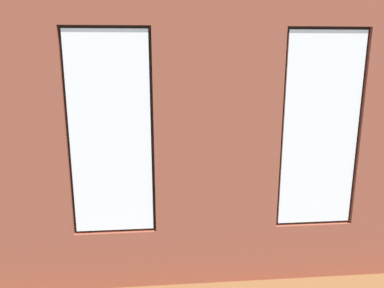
# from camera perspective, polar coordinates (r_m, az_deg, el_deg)

# --- Properties ---
(ground_plane) EXTENTS (6.86, 5.88, 0.10)m
(ground_plane) POSITION_cam_1_polar(r_m,az_deg,el_deg) (7.02, 0.39, -8.56)
(ground_plane) COLOR brown
(brick_wall_with_windows) EXTENTS (6.26, 0.30, 3.30)m
(brick_wall_with_windows) POSITION_cam_1_polar(r_m,az_deg,el_deg) (4.08, 3.86, -0.43)
(brick_wall_with_windows) COLOR brown
(brick_wall_with_windows) RESTS_ON ground_plane
(white_wall_right) EXTENTS (0.10, 4.88, 3.30)m
(white_wall_right) POSITION_cam_1_polar(r_m,az_deg,el_deg) (6.79, -26.30, 4.16)
(white_wall_right) COLOR silver
(white_wall_right) RESTS_ON ground_plane
(couch_by_window) EXTENTS (1.92, 0.87, 0.80)m
(couch_by_window) POSITION_cam_1_polar(r_m,az_deg,el_deg) (5.13, 2.21, -12.71)
(couch_by_window) COLOR black
(couch_by_window) RESTS_ON ground_plane
(couch_left) EXTENTS (0.87, 1.85, 0.80)m
(couch_left) POSITION_cam_1_polar(r_m,az_deg,el_deg) (7.25, 20.19, -5.48)
(couch_left) COLOR black
(couch_left) RESTS_ON ground_plane
(coffee_table) EXTENTS (1.55, 0.72, 0.42)m
(coffee_table) POSITION_cam_1_polar(r_m,az_deg,el_deg) (7.16, -2.06, -4.51)
(coffee_table) COLOR olive
(coffee_table) RESTS_ON ground_plane
(cup_ceramic) EXTENTS (0.07, 0.07, 0.08)m
(cup_ceramic) POSITION_cam_1_polar(r_m,az_deg,el_deg) (7.04, -1.08, -4.05)
(cup_ceramic) COLOR #B23D38
(cup_ceramic) RESTS_ON coffee_table
(candle_jar) EXTENTS (0.08, 0.08, 0.12)m
(candle_jar) POSITION_cam_1_polar(r_m,az_deg,el_deg) (7.28, 1.23, -3.30)
(candle_jar) COLOR #B7333D
(candle_jar) RESTS_ON coffee_table
(table_plant_small) EXTENTS (0.13, 0.13, 0.21)m
(table_plant_small) POSITION_cam_1_polar(r_m,az_deg,el_deg) (7.11, -2.08, -3.28)
(table_plant_small) COLOR beige
(table_plant_small) RESTS_ON coffee_table
(remote_gray) EXTENTS (0.12, 0.18, 0.02)m
(remote_gray) POSITION_cam_1_polar(r_m,az_deg,el_deg) (7.22, -3.65, -3.86)
(remote_gray) COLOR #59595B
(remote_gray) RESTS_ON coffee_table
(media_console) EXTENTS (1.13, 0.42, 0.55)m
(media_console) POSITION_cam_1_polar(r_m,az_deg,el_deg) (7.41, -21.83, -5.70)
(media_console) COLOR black
(media_console) RESTS_ON ground_plane
(tv_flatscreen) EXTENTS (1.13, 0.20, 0.80)m
(tv_flatscreen) POSITION_cam_1_polar(r_m,az_deg,el_deg) (7.22, -22.30, -0.62)
(tv_flatscreen) COLOR black
(tv_flatscreen) RESTS_ON media_console
(papasan_chair) EXTENTS (1.13, 1.13, 0.70)m
(papasan_chair) POSITION_cam_1_polar(r_m,az_deg,el_deg) (8.39, -3.76, -1.24)
(papasan_chair) COLOR olive
(papasan_chair) RESTS_ON ground_plane
(potted_plant_beside_window_right) EXTENTS (1.17, 0.97, 1.37)m
(potted_plant_beside_window_right) POSITION_cam_1_polar(r_m,az_deg,el_deg) (4.91, -15.73, -8.61)
(potted_plant_beside_window_right) COLOR brown
(potted_plant_beside_window_right) RESTS_ON ground_plane
(potted_plant_mid_room_small) EXTENTS (0.32, 0.32, 0.56)m
(potted_plant_mid_room_small) POSITION_cam_1_polar(r_m,az_deg,el_deg) (8.16, 7.86, -2.22)
(potted_plant_mid_room_small) COLOR gray
(potted_plant_mid_room_small) RESTS_ON ground_plane
(potted_plant_by_left_couch) EXTENTS (0.34, 0.34, 0.50)m
(potted_plant_by_left_couch) POSITION_cam_1_polar(r_m,az_deg,el_deg) (8.31, 13.73, -2.51)
(potted_plant_by_left_couch) COLOR gray
(potted_plant_by_left_couch) RESTS_ON ground_plane
(potted_plant_corner_near_left) EXTENTS (1.08, 1.09, 1.48)m
(potted_plant_corner_near_left) POSITION_cam_1_polar(r_m,az_deg,el_deg) (9.15, 15.48, 2.74)
(potted_plant_corner_near_left) COLOR beige
(potted_plant_corner_near_left) RESTS_ON ground_plane
(potted_plant_near_tv) EXTENTS (0.74, 0.91, 1.29)m
(potted_plant_near_tv) POSITION_cam_1_polar(r_m,az_deg,el_deg) (6.20, -19.86, -5.27)
(potted_plant_near_tv) COLOR gray
(potted_plant_near_tv) RESTS_ON ground_plane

